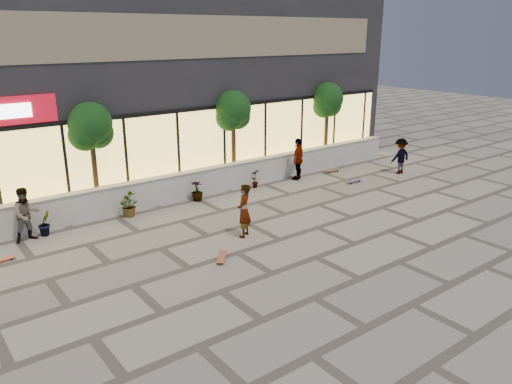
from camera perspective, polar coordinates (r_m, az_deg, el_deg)
ground at (r=14.56m, az=6.91°, el=-7.44°), size 80.00×80.00×0.00m
planter_wall at (r=19.63m, az=-7.35°, el=0.93°), size 22.00×0.42×1.04m
retail_building at (r=23.80m, az=-14.57°, el=12.61°), size 24.00×9.17×8.50m
shrub_b at (r=17.19m, az=-23.01°, el=-3.29°), size 0.57×0.57×0.81m
shrub_c at (r=17.99m, az=-14.44°, el=-1.49°), size 0.68×0.77×0.81m
shrub_d at (r=19.16m, az=-6.76°, el=0.16°), size 0.64×0.64×0.81m
shrub_e at (r=20.65m, az=-0.09°, el=1.59°), size 0.46×0.35×0.81m
tree_midwest at (r=18.28m, az=-18.37°, el=6.86°), size 1.60×1.50×3.92m
tree_mideast at (r=20.97m, az=-2.63°, el=9.04°), size 1.60×1.50×3.92m
tree_east at (r=24.49m, az=8.16°, el=10.15°), size 1.60×1.50×3.92m
skater_center at (r=15.58m, az=-1.39°, el=-2.16°), size 0.75×0.70×1.71m
skater_left at (r=16.80m, az=-24.75°, el=-2.36°), size 0.91×0.75×1.71m
skater_right_near at (r=21.79m, az=4.83°, el=3.78°), size 1.15×0.92×1.83m
skater_right_far at (r=23.60m, az=16.17°, el=3.96°), size 1.10×0.71×1.62m
skateboard_center at (r=14.33m, az=-3.95°, el=-7.38°), size 0.72×0.80×0.10m
skateboard_left at (r=15.86m, az=-26.99°, el=-6.89°), size 0.74×0.25×0.09m
skateboard_right_near at (r=23.33m, az=8.73°, el=2.47°), size 0.85×0.29×0.10m
skateboard_right_far at (r=21.83m, az=11.14°, el=1.27°), size 0.84×0.23×0.10m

